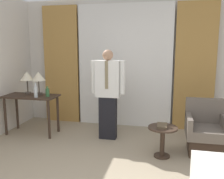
% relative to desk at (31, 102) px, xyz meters
% --- Properties ---
extents(wall_back, '(10.00, 0.06, 2.70)m').
position_rel_desk_xyz_m(wall_back, '(1.69, 1.04, 0.72)').
color(wall_back, silver).
rests_on(wall_back, ground_plane).
extents(curtain_sheer_center, '(1.99, 0.06, 2.58)m').
position_rel_desk_xyz_m(curtain_sheer_center, '(1.69, 0.91, 0.66)').
color(curtain_sheer_center, white).
rests_on(curtain_sheer_center, ground_plane).
extents(curtain_drape_left, '(0.79, 0.06, 2.58)m').
position_rel_desk_xyz_m(curtain_drape_left, '(0.25, 0.91, 0.66)').
color(curtain_drape_left, '#B28442').
rests_on(curtain_drape_left, ground_plane).
extents(curtain_drape_right, '(0.79, 0.06, 2.58)m').
position_rel_desk_xyz_m(curtain_drape_right, '(3.12, 0.91, 0.66)').
color(curtain_drape_right, '#B28442').
rests_on(curtain_drape_right, ground_plane).
extents(desk, '(1.04, 0.51, 0.77)m').
position_rel_desk_xyz_m(desk, '(0.00, 0.00, 0.00)').
color(desk, '#38281E').
rests_on(desk, ground_plane).
extents(table_lamp_left, '(0.27, 0.27, 0.45)m').
position_rel_desk_xyz_m(table_lamp_left, '(-0.12, 0.10, 0.49)').
color(table_lamp_left, '#4C4238').
rests_on(table_lamp_left, desk).
extents(table_lamp_right, '(0.27, 0.27, 0.45)m').
position_rel_desk_xyz_m(table_lamp_right, '(0.12, 0.10, 0.49)').
color(table_lamp_right, '#4C4238').
rests_on(table_lamp_right, desk).
extents(bottle_near_edge, '(0.07, 0.07, 0.28)m').
position_rel_desk_xyz_m(bottle_near_edge, '(0.19, -0.14, 0.25)').
color(bottle_near_edge, silver).
rests_on(bottle_near_edge, desk).
extents(bottle_by_lamp, '(0.07, 0.07, 0.20)m').
position_rel_desk_xyz_m(bottle_by_lamp, '(0.37, -0.03, 0.22)').
color(bottle_by_lamp, '#336638').
rests_on(bottle_by_lamp, desk).
extents(person, '(0.63, 0.21, 1.66)m').
position_rel_desk_xyz_m(person, '(1.53, 0.06, 0.27)').
color(person, black).
rests_on(person, ground_plane).
extents(armchair, '(0.64, 0.62, 0.86)m').
position_rel_desk_xyz_m(armchair, '(3.23, -0.21, -0.31)').
color(armchair, '#38281E').
rests_on(armchair, ground_plane).
extents(side_table, '(0.46, 0.46, 0.49)m').
position_rel_desk_xyz_m(side_table, '(2.55, -0.53, -0.30)').
color(side_table, '#38281E').
rests_on(side_table, ground_plane).
extents(book, '(0.15, 0.26, 0.03)m').
position_rel_desk_xyz_m(book, '(2.53, -0.50, -0.13)').
color(book, brown).
rests_on(book, side_table).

